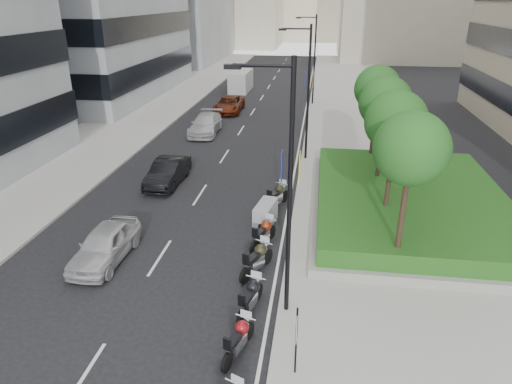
% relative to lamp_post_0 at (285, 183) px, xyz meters
% --- Properties ---
extents(ground, '(160.00, 160.00, 0.00)m').
position_rel_lamp_post_0_xyz_m(ground, '(-4.14, -1.00, -5.07)').
color(ground, black).
rests_on(ground, ground).
extents(sidewalk_right, '(10.00, 100.00, 0.15)m').
position_rel_lamp_post_0_xyz_m(sidewalk_right, '(4.86, 29.00, -4.99)').
color(sidewalk_right, '#9E9B93').
rests_on(sidewalk_right, ground).
extents(sidewalk_left, '(8.00, 100.00, 0.15)m').
position_rel_lamp_post_0_xyz_m(sidewalk_left, '(-16.14, 29.00, -4.99)').
color(sidewalk_left, '#9E9B93').
rests_on(sidewalk_left, ground).
extents(lane_edge, '(0.12, 100.00, 0.01)m').
position_rel_lamp_post_0_xyz_m(lane_edge, '(-0.44, 29.00, -5.06)').
color(lane_edge, silver).
rests_on(lane_edge, ground).
extents(lane_centre, '(0.12, 100.00, 0.01)m').
position_rel_lamp_post_0_xyz_m(lane_centre, '(-5.64, 29.00, -5.06)').
color(lane_centre, silver).
rests_on(lane_centre, ground).
extents(planter, '(10.00, 14.00, 0.40)m').
position_rel_lamp_post_0_xyz_m(planter, '(5.86, 9.00, -4.72)').
color(planter, gray).
rests_on(planter, sidewalk_right).
extents(hedge, '(9.40, 13.40, 0.80)m').
position_rel_lamp_post_0_xyz_m(hedge, '(5.86, 9.00, -4.12)').
color(hedge, '#134112').
rests_on(hedge, planter).
extents(tree_0, '(2.80, 2.80, 6.30)m').
position_rel_lamp_post_0_xyz_m(tree_0, '(4.36, 3.00, 0.36)').
color(tree_0, '#332319').
rests_on(tree_0, planter).
extents(tree_1, '(2.80, 2.80, 6.30)m').
position_rel_lamp_post_0_xyz_m(tree_1, '(4.36, 7.00, 0.36)').
color(tree_1, '#332319').
rests_on(tree_1, planter).
extents(tree_2, '(2.80, 2.80, 6.30)m').
position_rel_lamp_post_0_xyz_m(tree_2, '(4.36, 11.00, 0.36)').
color(tree_2, '#332319').
rests_on(tree_2, planter).
extents(tree_3, '(2.80, 2.80, 6.30)m').
position_rel_lamp_post_0_xyz_m(tree_3, '(4.36, 15.00, 0.36)').
color(tree_3, '#332319').
rests_on(tree_3, planter).
extents(lamp_post_0, '(2.34, 0.45, 9.00)m').
position_rel_lamp_post_0_xyz_m(lamp_post_0, '(0.00, 0.00, 0.00)').
color(lamp_post_0, black).
rests_on(lamp_post_0, ground).
extents(lamp_post_1, '(2.34, 0.45, 9.00)m').
position_rel_lamp_post_0_xyz_m(lamp_post_1, '(0.00, 17.00, 0.00)').
color(lamp_post_1, black).
rests_on(lamp_post_1, ground).
extents(lamp_post_2, '(2.34, 0.45, 9.00)m').
position_rel_lamp_post_0_xyz_m(lamp_post_2, '(0.00, 35.00, 0.00)').
color(lamp_post_2, black).
rests_on(lamp_post_2, ground).
extents(parking_sign, '(0.06, 0.32, 2.50)m').
position_rel_lamp_post_0_xyz_m(parking_sign, '(0.66, -3.00, -3.61)').
color(parking_sign, black).
rests_on(parking_sign, ground).
extents(motorcycle_1, '(0.88, 2.10, 1.08)m').
position_rel_lamp_post_0_xyz_m(motorcycle_1, '(-1.18, -2.28, -4.49)').
color(motorcycle_1, black).
rests_on(motorcycle_1, ground).
extents(motorcycle_2, '(0.83, 2.25, 1.14)m').
position_rel_lamp_post_0_xyz_m(motorcycle_2, '(-1.13, -0.12, -4.46)').
color(motorcycle_2, black).
rests_on(motorcycle_2, ground).
extents(motorcycle_3, '(1.18, 2.24, 1.20)m').
position_rel_lamp_post_0_xyz_m(motorcycle_3, '(-1.25, 2.43, -4.43)').
color(motorcycle_3, black).
rests_on(motorcycle_3, ground).
extents(motorcycle_4, '(1.05, 2.21, 1.15)m').
position_rel_lamp_post_0_xyz_m(motorcycle_4, '(-1.26, 4.69, -4.45)').
color(motorcycle_4, black).
rests_on(motorcycle_4, ground).
extents(motorcycle_5, '(1.08, 2.02, 1.17)m').
position_rel_lamp_post_0_xyz_m(motorcycle_5, '(-1.43, 6.76, -4.48)').
color(motorcycle_5, black).
rests_on(motorcycle_5, ground).
extents(motorcycle_6, '(1.17, 2.24, 1.19)m').
position_rel_lamp_post_0_xyz_m(motorcycle_6, '(-1.06, 8.95, -4.43)').
color(motorcycle_6, black).
rests_on(motorcycle_6, ground).
extents(car_a, '(1.90, 4.49, 1.52)m').
position_rel_lamp_post_0_xyz_m(car_a, '(-7.85, 2.49, -4.31)').
color(car_a, '#B5B5B7').
rests_on(car_a, ground).
extents(car_b, '(1.73, 4.66, 1.52)m').
position_rel_lamp_post_0_xyz_m(car_b, '(-7.97, 11.37, -4.30)').
color(car_b, black).
rests_on(car_b, ground).
extents(car_c, '(2.34, 5.49, 1.58)m').
position_rel_lamp_post_0_xyz_m(car_c, '(-8.38, 22.67, -4.28)').
color(car_c, '#B1B1B3').
rests_on(car_c, ground).
extents(car_d, '(2.54, 5.43, 1.50)m').
position_rel_lamp_post_0_xyz_m(car_d, '(-7.96, 30.55, -4.31)').
color(car_d, '#5C1D0A').
rests_on(car_d, ground).
extents(delivery_van, '(2.23, 5.62, 2.34)m').
position_rel_lamp_post_0_xyz_m(delivery_van, '(-8.71, 41.60, -3.97)').
color(delivery_van, '#BABABC').
rests_on(delivery_van, ground).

